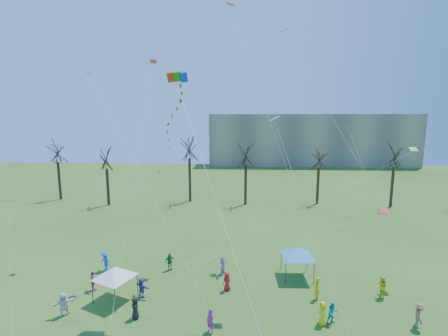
{
  "coord_description": "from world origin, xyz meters",
  "views": [
    {
      "loc": [
        0.69,
        -13.82,
        14.06
      ],
      "look_at": [
        -0.24,
        5.0,
        11.0
      ],
      "focal_mm": 25.0,
      "sensor_mm": 36.0,
      "label": 1
    }
  ],
  "objects_px": {
    "big_box_kite": "(174,130)",
    "canopy_tent_blue": "(297,252)",
    "canopy_tent_white": "(115,272)",
    "distant_building": "(310,139)"
  },
  "relations": [
    {
      "from": "big_box_kite",
      "to": "canopy_tent_blue",
      "type": "distance_m",
      "value": 15.15
    },
    {
      "from": "canopy_tent_white",
      "to": "distant_building",
      "type": "bearing_deg",
      "value": 67.35
    },
    {
      "from": "big_box_kite",
      "to": "distant_building",
      "type": "bearing_deg",
      "value": 70.6
    },
    {
      "from": "distant_building",
      "to": "canopy_tent_white",
      "type": "relative_size",
      "value": 18.15
    },
    {
      "from": "big_box_kite",
      "to": "canopy_tent_white",
      "type": "bearing_deg",
      "value": -177.46
    },
    {
      "from": "distant_building",
      "to": "big_box_kite",
      "type": "distance_m",
      "value": 78.33
    },
    {
      "from": "canopy_tent_blue",
      "to": "canopy_tent_white",
      "type": "bearing_deg",
      "value": -163.8
    },
    {
      "from": "big_box_kite",
      "to": "canopy_tent_blue",
      "type": "bearing_deg",
      "value": 22.44
    },
    {
      "from": "distant_building",
      "to": "canopy_tent_white",
      "type": "bearing_deg",
      "value": -112.65
    },
    {
      "from": "big_box_kite",
      "to": "canopy_tent_white",
      "type": "distance_m",
      "value": 11.91
    }
  ]
}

